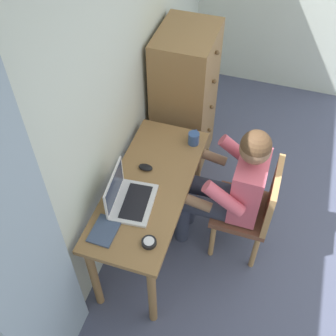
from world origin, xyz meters
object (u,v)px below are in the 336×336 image
object	(u,v)px
desk	(150,197)
laptop	(127,197)
desk_clock	(149,242)
coffee_mug	(194,138)
dresser	(185,102)
person_seated	(230,185)
computer_mouse	(146,167)
chair	(253,208)
notebook_pad	(105,231)

from	to	relation	value
desk	laptop	size ratio (longest dim) A/B	3.38
desk_clock	coffee_mug	world-z (taller)	coffee_mug
desk	coffee_mug	world-z (taller)	coffee_mug
desk_clock	dresser	bearing A→B (deg)	7.85
dresser	coffee_mug	size ratio (longest dim) A/B	10.77
coffee_mug	desk	bearing A→B (deg)	160.00
person_seated	laptop	size ratio (longest dim) A/B	3.27
dresser	coffee_mug	distance (m)	0.61
desk	computer_mouse	distance (m)	0.20
dresser	person_seated	size ratio (longest dim) A/B	1.09
laptop	desk_clock	size ratio (longest dim) A/B	4.01
chair	coffee_mug	size ratio (longest dim) A/B	7.19
dresser	coffee_mug	world-z (taller)	dresser
person_seated	computer_mouse	world-z (taller)	person_seated
notebook_pad	person_seated	bearing A→B (deg)	-43.23
laptop	notebook_pad	world-z (taller)	laptop
person_seated	notebook_pad	xyz separation A→B (m)	(-0.66, 0.65, 0.09)
chair	computer_mouse	distance (m)	0.82
person_seated	coffee_mug	size ratio (longest dim) A/B	9.84
person_seated	coffee_mug	bearing A→B (deg)	54.15
dresser	notebook_pad	xyz separation A→B (m)	(-1.45, 0.09, 0.10)
desk	person_seated	size ratio (longest dim) A/B	1.04
dresser	chair	xyz separation A→B (m)	(-0.80, -0.74, -0.17)
chair	person_seated	world-z (taller)	person_seated
computer_mouse	laptop	bearing A→B (deg)	178.06
desk	person_seated	xyz separation A→B (m)	(0.23, -0.51, 0.04)
dresser	chair	bearing A→B (deg)	-137.03
desk_clock	coffee_mug	xyz separation A→B (m)	(0.90, -0.02, 0.03)
chair	computer_mouse	size ratio (longest dim) A/B	8.63
laptop	computer_mouse	distance (m)	0.31
chair	person_seated	distance (m)	0.26
person_seated	computer_mouse	size ratio (longest dim) A/B	11.81
desk_clock	coffee_mug	size ratio (longest dim) A/B	0.75
desk	notebook_pad	size ratio (longest dim) A/B	5.82
chair	laptop	distance (m)	0.93
laptop	desk_clock	xyz separation A→B (m)	(-0.25, -0.23, -0.04)
computer_mouse	notebook_pad	xyz separation A→B (m)	(-0.55, 0.07, -0.01)
laptop	coffee_mug	world-z (taller)	laptop
dresser	desk_clock	world-z (taller)	dresser
person_seated	desk_clock	size ratio (longest dim) A/B	13.12
laptop	desk_clock	distance (m)	0.34
desk	chair	bearing A→B (deg)	-71.37
desk	person_seated	world-z (taller)	person_seated
desk	dresser	xyz separation A→B (m)	(1.03, 0.05, 0.03)
desk	desk_clock	xyz separation A→B (m)	(-0.42, -0.15, 0.14)
desk_clock	notebook_pad	size ratio (longest dim) A/B	0.43
coffee_mug	dresser	bearing A→B (deg)	22.10
chair	desk_clock	size ratio (longest dim) A/B	9.59
desk_clock	notebook_pad	xyz separation A→B (m)	(0.00, 0.29, -0.01)
chair	desk_clock	world-z (taller)	chair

